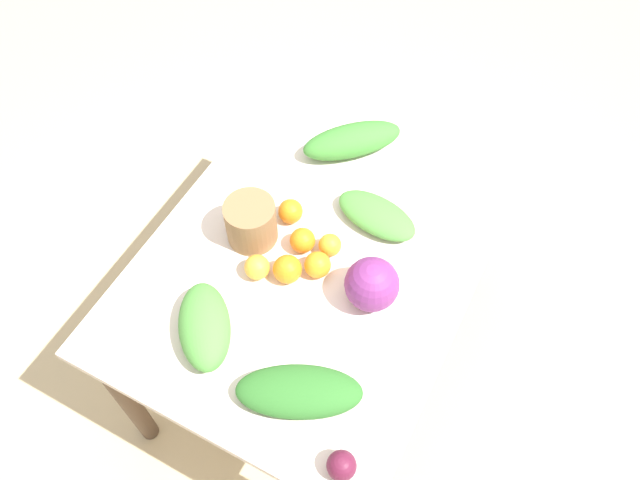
{
  "coord_description": "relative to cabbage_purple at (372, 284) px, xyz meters",
  "views": [
    {
      "loc": [
        0.9,
        0.47,
        2.25
      ],
      "look_at": [
        0.0,
        0.0,
        0.76
      ],
      "focal_mm": 35.0,
      "sensor_mm": 36.0,
      "label": 1
    }
  ],
  "objects": [
    {
      "name": "orange_2",
      "position": [
        -0.06,
        -0.24,
        -0.04
      ],
      "size": [
        0.07,
        0.07,
        0.07
      ],
      "primitive_type": "sphere",
      "color": "orange",
      "rests_on": "dining_table"
    },
    {
      "name": "orange_1",
      "position": [
        -0.01,
        -0.17,
        -0.04
      ],
      "size": [
        0.08,
        0.08,
        0.08
      ],
      "primitive_type": "sphere",
      "color": "orange",
      "rests_on": "dining_table"
    },
    {
      "name": "orange_3",
      "position": [
        0.08,
        -0.31,
        -0.04
      ],
      "size": [
        0.07,
        0.07,
        0.07
      ],
      "primitive_type": "sphere",
      "color": "#F9A833",
      "rests_on": "dining_table"
    },
    {
      "name": "orange_0",
      "position": [
        0.05,
        -0.23,
        -0.03
      ],
      "size": [
        0.08,
        0.08,
        0.08
      ],
      "primitive_type": "sphere",
      "color": "orange",
      "rests_on": "dining_table"
    },
    {
      "name": "orange_5",
      "position": [
        -0.08,
        -0.17,
        -0.04
      ],
      "size": [
        0.07,
        0.07,
        0.07
      ],
      "primitive_type": "sphere",
      "color": "orange",
      "rests_on": "dining_table"
    },
    {
      "name": "greens_bunch_chard",
      "position": [
        0.3,
        -0.34,
        -0.03
      ],
      "size": [
        0.28,
        0.26,
        0.1
      ],
      "primitive_type": "ellipsoid",
      "rotation": [
        0.0,
        0.0,
        0.67
      ],
      "color": "#4C933D",
      "rests_on": "dining_table"
    },
    {
      "name": "ground_plane",
      "position": [
        -0.1,
        -0.21,
        -0.81
      ],
      "size": [
        8.0,
        8.0,
        0.0
      ],
      "primitive_type": "plane",
      "color": "#C6B289"
    },
    {
      "name": "greens_bunch_kale",
      "position": [
        -0.47,
        -0.28,
        -0.03
      ],
      "size": [
        0.32,
        0.32,
        0.09
      ],
      "primitive_type": "ellipsoid",
      "rotation": [
        0.0,
        0.0,
        5.5
      ],
      "color": "#3D8433",
      "rests_on": "dining_table"
    },
    {
      "name": "orange_4",
      "position": [
        -0.14,
        -0.33,
        -0.04
      ],
      "size": [
        0.07,
        0.07,
        0.07
      ],
      "primitive_type": "sphere",
      "color": "orange",
      "rests_on": "dining_table"
    },
    {
      "name": "dining_table",
      "position": [
        -0.1,
        -0.21,
        -0.17
      ],
      "size": [
        1.26,
        0.91,
        0.74
      ],
      "color": "silver",
      "rests_on": "ground_plane"
    },
    {
      "name": "cabbage_purple",
      "position": [
        0.0,
        0.0,
        0.0
      ],
      "size": [
        0.15,
        0.15,
        0.15
      ],
      "primitive_type": "sphere",
      "color": "#7A2D75",
      "rests_on": "dining_table"
    },
    {
      "name": "beet_root",
      "position": [
        0.45,
        0.13,
        -0.04
      ],
      "size": [
        0.07,
        0.07,
        0.07
      ],
      "primitive_type": "sphere",
      "color": "#5B1933",
      "rests_on": "dining_table"
    },
    {
      "name": "greens_bunch_beet_tops",
      "position": [
        -0.24,
        -0.1,
        -0.04
      ],
      "size": [
        0.17,
        0.27,
        0.06
      ],
      "primitive_type": "ellipsoid",
      "rotation": [
        0.0,
        0.0,
        4.56
      ],
      "color": "#4C933D",
      "rests_on": "dining_table"
    },
    {
      "name": "greens_bunch_scallion",
      "position": [
        0.34,
        -0.04,
        -0.04
      ],
      "size": [
        0.26,
        0.34,
        0.07
      ],
      "primitive_type": "ellipsoid",
      "rotation": [
        0.0,
        0.0,
        5.17
      ],
      "color": "#2D6B28",
      "rests_on": "dining_table"
    },
    {
      "name": "paper_bag",
      "position": [
        -0.03,
        -0.39,
        -0.01
      ],
      "size": [
        0.15,
        0.15,
        0.14
      ],
      "primitive_type": "cylinder",
      "color": "olive",
      "rests_on": "dining_table"
    }
  ]
}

